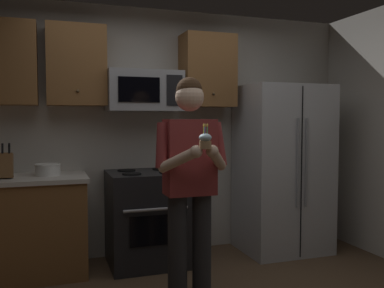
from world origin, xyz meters
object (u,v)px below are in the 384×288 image
object	(u,v)px
refrigerator	(283,169)
microwave	(144,91)
bowl_large_white	(48,169)
knife_block	(3,165)
person	(190,177)
oven_range	(147,218)
cupcake	(205,141)

from	to	relation	value
refrigerator	microwave	bearing A→B (deg)	173.97
microwave	bowl_large_white	xyz separation A→B (m)	(-0.93, -0.07, -0.74)
knife_block	person	distance (m)	1.71
oven_range	refrigerator	xyz separation A→B (m)	(1.50, -0.04, 0.44)
microwave	knife_block	distance (m)	1.47
refrigerator	knife_block	distance (m)	2.80
person	oven_range	bearing A→B (deg)	96.39
microwave	bowl_large_white	distance (m)	1.19
microwave	cupcake	world-z (taller)	microwave
bowl_large_white	cupcake	size ratio (longest dim) A/B	1.35
oven_range	cupcake	size ratio (longest dim) A/B	5.36
person	cupcake	size ratio (longest dim) A/B	10.13
knife_block	person	bearing A→B (deg)	-34.56
oven_range	bowl_large_white	xyz separation A→B (m)	(-0.93, 0.05, 0.52)
oven_range	knife_block	bearing A→B (deg)	-178.71
microwave	refrigerator	size ratio (longest dim) A/B	0.41
refrigerator	person	distance (m)	1.69
person	cupcake	distance (m)	0.44
bowl_large_white	person	size ratio (longest dim) A/B	0.13
cupcake	bowl_large_white	bearing A→B (deg)	127.08
person	cupcake	bearing A→B (deg)	-90.00
bowl_large_white	person	world-z (taller)	person
microwave	cupcake	distance (m)	1.51
microwave	knife_block	size ratio (longest dim) A/B	2.31
refrigerator	person	world-z (taller)	refrigerator
bowl_large_white	person	xyz separation A→B (m)	(1.04, -1.05, 0.02)
oven_range	cupcake	xyz separation A→B (m)	(0.11, -1.33, 0.83)
oven_range	person	world-z (taller)	person
cupcake	microwave	bearing A→B (deg)	94.42
microwave	oven_range	bearing A→B (deg)	-90.02
microwave	refrigerator	distance (m)	1.72
knife_block	bowl_large_white	xyz separation A→B (m)	(0.37, 0.08, -0.06)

